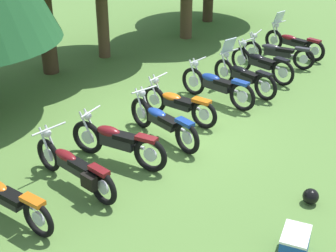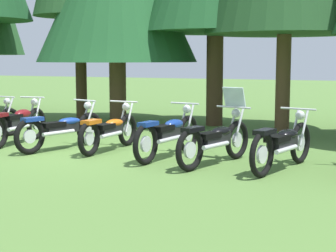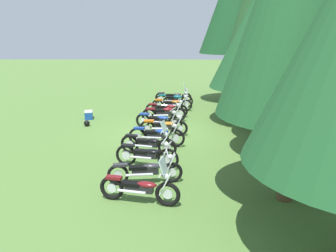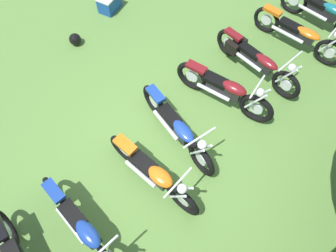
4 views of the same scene
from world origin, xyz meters
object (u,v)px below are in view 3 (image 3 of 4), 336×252
(motorcycle_8, at_px, (149,143))
(motorcycle_11, at_px, (140,188))
(motorcycle_3, at_px, (166,109))
(motorcycle_9, at_px, (147,155))
(motorcycle_10, at_px, (146,171))
(picnic_cooler, at_px, (89,115))
(motorcycle_5, at_px, (159,120))
(motorcycle_2, at_px, (172,104))
(pine_tree_3, at_px, (261,34))
(motorcycle_0, at_px, (174,96))
(motorcycle_1, at_px, (174,100))
(pine_tree_1, at_px, (232,6))
(pine_tree_0, at_px, (254,19))
(pine_tree_4, at_px, (291,11))
(pine_tree_2, at_px, (256,0))
(motorcycle_4, at_px, (164,113))
(motorcycle_7, at_px, (157,135))
(dropped_helmet, at_px, (87,123))
(motorcycle_6, at_px, (164,126))

(motorcycle_8, xyz_separation_m, motorcycle_11, (3.73, 0.01, -0.02))
(motorcycle_3, relative_size, motorcycle_9, 1.05)
(motorcycle_10, xyz_separation_m, picnic_cooler, (-7.96, -3.65, -0.22))
(motorcycle_5, distance_m, motorcycle_8, 3.52)
(motorcycle_2, relative_size, pine_tree_3, 0.34)
(motorcycle_8, relative_size, pine_tree_3, 0.31)
(motorcycle_0, bearing_deg, motorcycle_10, -91.60)
(motorcycle_1, relative_size, motorcycle_11, 1.03)
(motorcycle_0, bearing_deg, motorcycle_9, -92.40)
(motorcycle_11, height_order, pine_tree_1, pine_tree_1)
(pine_tree_0, bearing_deg, pine_tree_4, -4.51)
(motorcycle_1, bearing_deg, picnic_cooler, -142.85)
(motorcycle_5, relative_size, pine_tree_2, 0.26)
(pine_tree_0, bearing_deg, motorcycle_4, -41.01)
(motorcycle_1, relative_size, motorcycle_7, 1.00)
(motorcycle_4, relative_size, pine_tree_2, 0.26)
(motorcycle_5, bearing_deg, dropped_helmet, -172.17)
(motorcycle_4, height_order, motorcycle_6, motorcycle_4)
(motorcycle_2, distance_m, motorcycle_6, 4.86)
(pine_tree_2, xyz_separation_m, picnic_cooler, (0.69, -8.67, -5.79))
(motorcycle_8, height_order, motorcycle_9, motorcycle_8)
(motorcycle_10, bearing_deg, motorcycle_6, 78.22)
(pine_tree_3, bearing_deg, motorcycle_3, -103.48)
(motorcycle_5, xyz_separation_m, pine_tree_0, (-7.96, 5.98, 4.84))
(motorcycle_3, height_order, motorcycle_11, motorcycle_11)
(motorcycle_0, xyz_separation_m, motorcycle_5, (6.14, -0.73, 0.00))
(motorcycle_9, relative_size, pine_tree_1, 0.25)
(motorcycle_3, distance_m, motorcycle_10, 8.50)
(picnic_cooler, bearing_deg, motorcycle_11, 21.33)
(motorcycle_0, relative_size, motorcycle_1, 1.02)
(motorcycle_0, bearing_deg, pine_tree_2, -37.69)
(motorcycle_2, xyz_separation_m, picnic_cooler, (1.88, -4.45, -0.22))
(motorcycle_1, height_order, motorcycle_8, motorcycle_8)
(motorcycle_11, relative_size, pine_tree_4, 0.28)
(motorcycle_8, bearing_deg, pine_tree_0, 76.74)
(motorcycle_7, bearing_deg, pine_tree_0, 67.30)
(motorcycle_5, bearing_deg, motorcycle_8, -78.31)
(pine_tree_3, bearing_deg, motorcycle_7, -51.73)
(pine_tree_4, bearing_deg, motorcycle_2, -139.60)
(motorcycle_5, bearing_deg, pine_tree_1, 72.32)
(motorcycle_5, xyz_separation_m, motorcycle_8, (3.51, -0.25, 0.02))
(motorcycle_5, relative_size, pine_tree_4, 0.28)
(motorcycle_4, relative_size, motorcycle_10, 0.98)
(motorcycle_1, bearing_deg, motorcycle_2, -92.26)
(motorcycle_10, xyz_separation_m, pine_tree_4, (-4.42, 5.41, 4.86))
(pine_tree_3, bearing_deg, motorcycle_2, -120.02)
(motorcycle_2, relative_size, motorcycle_9, 1.06)
(motorcycle_4, height_order, pine_tree_0, pine_tree_0)
(motorcycle_0, bearing_deg, pine_tree_4, -57.11)
(motorcycle_9, relative_size, picnic_cooler, 3.37)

